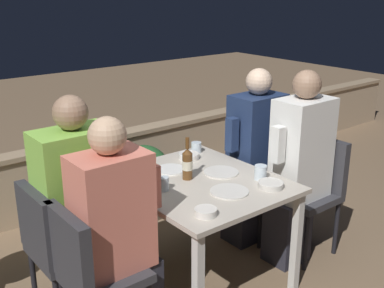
# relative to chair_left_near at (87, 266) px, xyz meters

# --- Properties ---
(ground_plane) EXTENTS (16.00, 16.00, 0.00)m
(ground_plane) POSITION_rel_chair_left_near_xyz_m (0.88, 0.17, -0.53)
(ground_plane) COLOR #7A6047
(parapet_wall) EXTENTS (9.00, 0.18, 0.60)m
(parapet_wall) POSITION_rel_chair_left_near_xyz_m (0.88, 1.70, -0.22)
(parapet_wall) COLOR tan
(parapet_wall) RESTS_ON ground_plane
(dining_table) EXTENTS (0.90, 1.05, 0.71)m
(dining_table) POSITION_rel_chair_left_near_xyz_m (0.88, 0.17, 0.10)
(dining_table) COLOR #BCB2A3
(dining_table) RESTS_ON ground_plane
(planter_hedge) EXTENTS (0.80, 0.47, 0.61)m
(planter_hedge) POSITION_rel_chair_left_near_xyz_m (0.92, 1.21, -0.19)
(planter_hedge) COLOR brown
(planter_hedge) RESTS_ON ground_plane
(chair_left_near) EXTENTS (0.41, 0.40, 0.85)m
(chair_left_near) POSITION_rel_chair_left_near_xyz_m (0.00, 0.00, 0.00)
(chair_left_near) COLOR #333338
(chair_left_near) RESTS_ON ground_plane
(person_coral_top) EXTENTS (0.48, 0.26, 1.28)m
(person_coral_top) POSITION_rel_chair_left_near_xyz_m (0.19, 0.00, 0.12)
(person_coral_top) COLOR #282833
(person_coral_top) RESTS_ON ground_plane
(chair_left_far) EXTENTS (0.41, 0.40, 0.85)m
(chair_left_far) POSITION_rel_chair_left_near_xyz_m (-0.02, 0.35, 0.00)
(chair_left_far) COLOR #333338
(chair_left_far) RESTS_ON ground_plane
(person_green_blouse) EXTENTS (0.50, 0.26, 1.33)m
(person_green_blouse) POSITION_rel_chair_left_near_xyz_m (0.16, 0.35, 0.14)
(person_green_blouse) COLOR #282833
(person_green_blouse) RESTS_ON ground_plane
(chair_right_near) EXTENTS (0.41, 0.40, 0.85)m
(chair_right_near) POSITION_rel_chair_left_near_xyz_m (1.76, -0.03, 0.00)
(chair_right_near) COLOR #333338
(chair_right_near) RESTS_ON ground_plane
(person_white_polo) EXTENTS (0.48, 0.26, 1.36)m
(person_white_polo) POSITION_rel_chair_left_near_xyz_m (1.58, -0.03, 0.16)
(person_white_polo) COLOR #282833
(person_white_polo) RESTS_ON ground_plane
(chair_right_far) EXTENTS (0.41, 0.40, 0.85)m
(chair_right_far) POSITION_rel_chair_left_near_xyz_m (1.73, 0.36, 0.00)
(chair_right_far) COLOR #333338
(chair_right_far) RESTS_ON ground_plane
(person_navy_jumper) EXTENTS (0.48, 0.26, 1.32)m
(person_navy_jumper) POSITION_rel_chair_left_near_xyz_m (1.55, 0.36, 0.14)
(person_navy_jumper) COLOR #282833
(person_navy_jumper) RESTS_ON ground_plane
(beer_bottle) EXTENTS (0.07, 0.07, 0.27)m
(beer_bottle) POSITION_rel_chair_left_near_xyz_m (0.83, 0.24, 0.29)
(beer_bottle) COLOR brown
(beer_bottle) RESTS_ON dining_table
(plate_0) EXTENTS (0.23, 0.23, 0.01)m
(plate_0) POSITION_rel_chair_left_near_xyz_m (1.07, 0.18, 0.19)
(plate_0) COLOR silver
(plate_0) RESTS_ON dining_table
(plate_1) EXTENTS (0.20, 0.20, 0.01)m
(plate_1) POSITION_rel_chair_left_near_xyz_m (0.84, 0.43, 0.19)
(plate_1) COLOR white
(plate_1) RESTS_ON dining_table
(plate_2) EXTENTS (0.23, 0.23, 0.01)m
(plate_2) POSITION_rel_chair_left_near_xyz_m (0.90, -0.08, 0.19)
(plate_2) COLOR silver
(plate_2) RESTS_ON dining_table
(bowl_0) EXTENTS (0.16, 0.16, 0.04)m
(bowl_0) POSITION_rel_chair_left_near_xyz_m (1.15, -0.18, 0.20)
(bowl_0) COLOR beige
(bowl_0) RESTS_ON dining_table
(bowl_1) EXTENTS (0.15, 0.15, 0.04)m
(bowl_1) POSITION_rel_chair_left_near_xyz_m (1.07, 0.52, 0.21)
(bowl_1) COLOR silver
(bowl_1) RESTS_ON dining_table
(bowl_2) EXTENTS (0.12, 0.12, 0.04)m
(bowl_2) POSITION_rel_chair_left_near_xyz_m (0.60, -0.22, 0.21)
(bowl_2) COLOR silver
(bowl_2) RESTS_ON dining_table
(glass_cup_0) EXTENTS (0.07, 0.07, 0.08)m
(glass_cup_0) POSITION_rel_chair_left_near_xyz_m (1.19, 0.60, 0.22)
(glass_cup_0) COLOR silver
(glass_cup_0) RESTS_ON dining_table
(glass_cup_1) EXTENTS (0.06, 0.06, 0.09)m
(glass_cup_1) POSITION_rel_chair_left_near_xyz_m (0.61, 0.19, 0.23)
(glass_cup_1) COLOR silver
(glass_cup_1) RESTS_ON dining_table
(glass_cup_2) EXTENTS (0.08, 0.08, 0.09)m
(glass_cup_2) POSITION_rel_chair_left_near_xyz_m (1.19, -0.05, 0.23)
(glass_cup_2) COLOR silver
(glass_cup_2) RESTS_ON dining_table
(glass_cup_3) EXTENTS (0.08, 0.08, 0.09)m
(glass_cup_3) POSITION_rel_chair_left_near_xyz_m (0.58, 0.26, 0.23)
(glass_cup_3) COLOR silver
(glass_cup_3) RESTS_ON dining_table
(fork_0) EXTENTS (0.09, 0.16, 0.01)m
(fork_0) POSITION_rel_chair_left_near_xyz_m (0.56, 0.45, 0.19)
(fork_0) COLOR silver
(fork_0) RESTS_ON dining_table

